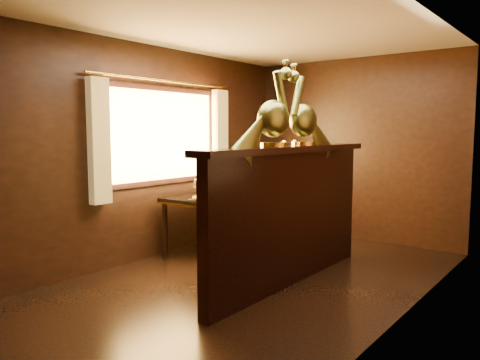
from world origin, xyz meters
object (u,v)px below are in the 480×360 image
Objects in this scene: chair_right at (281,202)px; peacock_left at (274,102)px; peacock_right at (303,106)px; dining_table at (214,200)px; chair_left at (251,205)px.

peacock_left is (0.36, -0.71, 1.03)m from chair_right.
peacock_right is (0.36, -0.17, 1.02)m from chair_right.
dining_table is 1.57× the size of peacock_right.
peacock_right reaches higher than dining_table.
chair_right is 1.75× the size of peacock_left.
peacock_right reaches higher than chair_right.
chair_right is at bearing 154.57° from peacock_right.
chair_left is at bearing 179.70° from peacock_right.
peacock_left is at bearing -90.00° from peacock_right.
dining_table is 1.78m from peacock_right.
chair_left is 1.37m from peacock_left.
chair_left is 1.63× the size of peacock_left.
peacock_right is at bearing -16.29° from chair_left.
peacock_left is (1.38, -0.76, 1.11)m from dining_table.
chair_left is at bearing -165.39° from chair_right.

